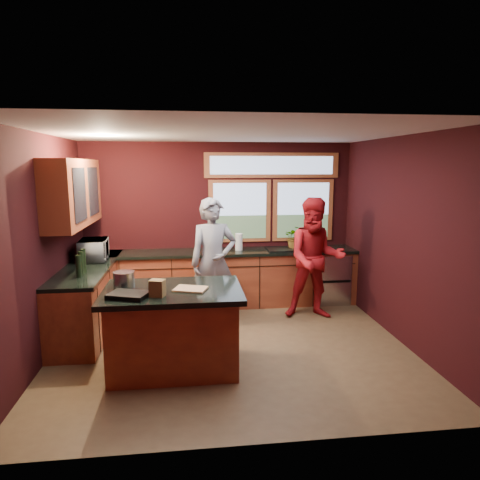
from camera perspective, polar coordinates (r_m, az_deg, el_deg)
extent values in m
plane|color=brown|center=(5.72, -1.14, -13.98)|extent=(4.50, 4.50, 0.00)
cube|color=black|center=(7.29, -2.77, 2.28)|extent=(4.50, 0.02, 2.70)
cube|color=black|center=(3.38, 2.21, -6.66)|extent=(4.50, 0.02, 2.70)
cube|color=black|center=(5.57, -24.91, -1.01)|extent=(0.02, 4.00, 2.70)
cube|color=black|center=(5.97, 20.82, -0.05)|extent=(0.02, 4.00, 2.70)
cube|color=silver|center=(5.24, -1.25, 14.11)|extent=(4.50, 4.00, 0.02)
cube|color=#7A8BAA|center=(7.28, -0.02, 3.87)|extent=(1.06, 0.02, 1.06)
cube|color=#7A8BAA|center=(7.49, 8.38, 3.93)|extent=(1.06, 0.02, 1.06)
cube|color=brown|center=(7.33, 4.32, 9.91)|extent=(2.30, 0.02, 0.42)
cube|color=maroon|center=(6.26, -21.36, 5.88)|extent=(0.36, 1.80, 0.90)
cube|color=maroon|center=(7.17, -2.53, -5.27)|extent=(4.50, 0.60, 0.88)
cube|color=black|center=(7.05, -2.55, -1.64)|extent=(4.50, 0.64, 0.05)
cube|color=#B7B7BC|center=(7.52, 11.73, -4.87)|extent=(0.60, 0.58, 0.85)
cube|color=black|center=(7.19, 6.24, -1.47)|extent=(0.66, 0.46, 0.05)
cube|color=maroon|center=(6.50, -19.49, -7.46)|extent=(0.60, 2.30, 0.88)
cube|color=black|center=(6.38, -19.64, -3.46)|extent=(0.64, 2.30, 0.05)
cube|color=maroon|center=(5.05, -8.82, -11.99)|extent=(1.40, 0.90, 0.88)
cube|color=black|center=(4.90, -8.96, -6.83)|extent=(1.55, 1.05, 0.06)
imported|color=slate|center=(6.20, -3.58, -3.01)|extent=(0.74, 0.55, 1.87)
imported|color=#A41318|center=(6.58, 10.04, -2.46)|extent=(0.99, 0.82, 1.85)
imported|color=#999999|center=(6.67, -18.91, -1.26)|extent=(0.42, 0.59, 0.31)
imported|color=#999999|center=(7.27, 7.31, 0.40)|extent=(0.35, 0.30, 0.39)
cylinder|color=silver|center=(7.06, -0.16, -0.26)|extent=(0.12, 0.12, 0.28)
cube|color=tan|center=(4.83, -6.61, -6.50)|extent=(0.41, 0.35, 0.02)
cylinder|color=#B1B1B6|center=(5.06, -15.20, -5.10)|extent=(0.24, 0.24, 0.18)
cube|color=brown|center=(4.63, -10.97, -6.32)|extent=(0.18, 0.16, 0.18)
cube|color=black|center=(4.68, -14.64, -7.11)|extent=(0.47, 0.40, 0.05)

